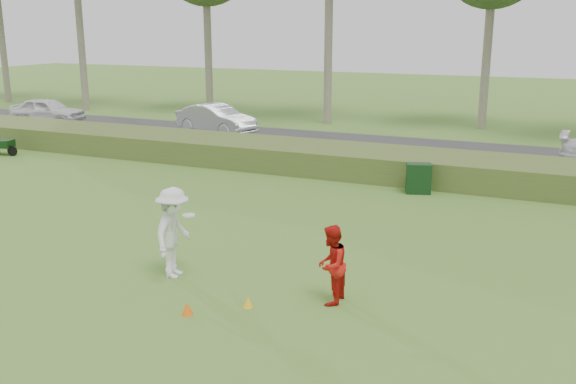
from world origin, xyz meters
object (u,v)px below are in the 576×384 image
at_px(cone_yellow, 248,302).
at_px(player_red, 331,265).
at_px(utility_cabinet, 419,178).
at_px(car_left, 48,111).
at_px(player_white, 173,233).
at_px(car_mid, 216,119).
at_px(cone_orange, 187,309).

bearing_deg(cone_yellow, player_red, 31.27).
bearing_deg(utility_cabinet, player_red, -105.87).
bearing_deg(car_left, cone_yellow, -138.42).
relative_size(player_white, utility_cabinet, 2.03).
xyz_separation_m(car_left, car_mid, (9.98, 0.82, 0.02)).
relative_size(utility_cabinet, car_mid, 0.23).
bearing_deg(car_left, car_mid, -95.26).
distance_m(player_red, car_left, 26.84).
distance_m(player_white, cone_yellow, 2.47).
distance_m(player_white, utility_cabinet, 9.68).
xyz_separation_m(cone_yellow, car_left, (-20.54, 16.33, 0.64)).
height_order(player_white, car_mid, player_white).
bearing_deg(cone_orange, player_white, 129.82).
height_order(player_red, cone_orange, player_red).
relative_size(cone_orange, car_mid, 0.06).
xyz_separation_m(player_white, player_red, (3.55, 0.06, -0.20)).
xyz_separation_m(player_red, car_mid, (-11.95, 16.30, -0.02)).
bearing_deg(player_red, player_white, -90.10).
height_order(cone_yellow, utility_cabinet, utility_cabinet).
relative_size(player_red, cone_orange, 6.54).
bearing_deg(utility_cabinet, cone_yellow, -114.03).
xyz_separation_m(utility_cabinet, car_mid, (-11.64, 7.26, 0.29)).
bearing_deg(player_white, car_mid, 18.97).
xyz_separation_m(player_red, car_left, (-21.92, 15.49, -0.04)).
bearing_deg(car_mid, cone_yellow, -133.40).
height_order(car_left, car_mid, car_mid).
relative_size(player_white, cone_yellow, 9.16).
bearing_deg(player_red, car_mid, -144.85).
height_order(player_white, cone_yellow, player_white).
xyz_separation_m(cone_orange, cone_yellow, (0.90, 0.75, -0.01)).
bearing_deg(player_red, cone_yellow, -59.82).
bearing_deg(car_left, cone_orange, -140.94).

